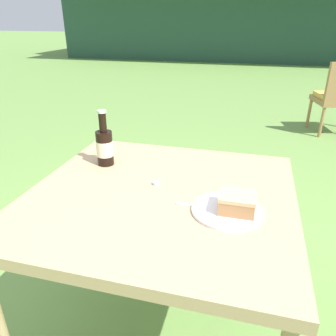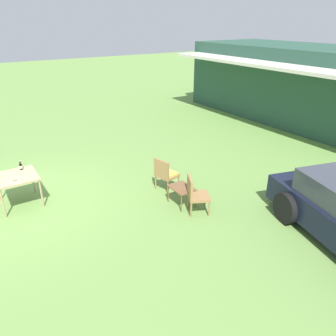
% 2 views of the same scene
% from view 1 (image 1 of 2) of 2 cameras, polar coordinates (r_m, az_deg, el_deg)
% --- Properties ---
extents(ground_plane, '(60.00, 60.00, 0.00)m').
position_cam_1_polar(ground_plane, '(1.65, -1.01, -27.12)').
color(ground_plane, '#6B9347').
extents(cabin_building, '(11.39, 5.27, 2.99)m').
position_cam_1_polar(cabin_building, '(12.70, 12.71, 25.21)').
color(cabin_building, '#284C3D').
rests_on(cabin_building, ground_plane).
extents(patio_table, '(0.93, 0.89, 0.73)m').
position_cam_1_polar(patio_table, '(1.20, -1.24, -6.90)').
color(patio_table, tan).
rests_on(patio_table, ground_plane).
extents(cake_on_plate, '(0.23, 0.23, 0.07)m').
position_cam_1_polar(cake_on_plate, '(1.06, 11.18, -6.50)').
color(cake_on_plate, white).
rests_on(cake_on_plate, patio_table).
extents(cola_bottle_near, '(0.07, 0.07, 0.23)m').
position_cam_1_polar(cola_bottle_near, '(1.38, -10.98, 3.78)').
color(cola_bottle_near, black).
rests_on(cola_bottle_near, patio_table).
extents(fork, '(0.20, 0.01, 0.01)m').
position_cam_1_polar(fork, '(1.08, 6.58, -6.82)').
color(fork, silver).
rests_on(fork, patio_table).
extents(loose_bottle_cap, '(0.03, 0.03, 0.01)m').
position_cam_1_polar(loose_bottle_cap, '(1.22, -2.09, -2.64)').
color(loose_bottle_cap, silver).
rests_on(loose_bottle_cap, patio_table).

